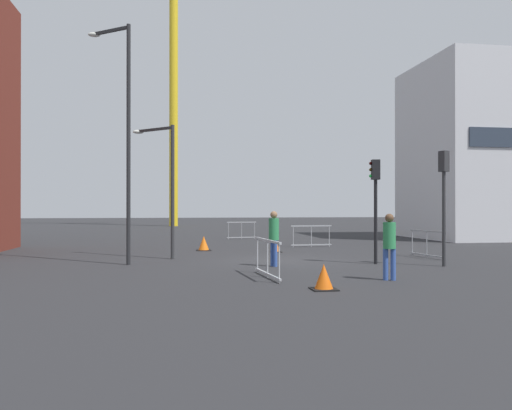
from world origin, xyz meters
TOP-DOWN VIEW (x-y plane):
  - ground at (0.00, 0.00)m, footprint 160.00×160.00m
  - office_block at (16.79, 11.87)m, footprint 10.30×8.12m
  - construction_crane at (-4.16, 36.73)m, footprint 17.95×3.89m
  - streetlamp_tall at (-5.47, -0.46)m, footprint 1.58×1.14m
  - streetlamp_short at (-4.07, 1.49)m, footprint 1.66×1.45m
  - traffic_light_island at (3.22, -1.64)m, footprint 0.38×0.28m
  - traffic_light_verge at (5.22, -2.70)m, footprint 0.32×0.39m
  - pedestrian_walking at (-0.44, -1.84)m, footprint 0.34×0.34m
  - pedestrian_waiting at (2.04, -5.62)m, footprint 0.34×0.34m
  - safety_barrier_left_run at (3.06, 6.43)m, footprint 2.11×0.20m
  - safety_barrier_mid_span at (0.42, 13.36)m, footprint 1.86×0.31m
  - safety_barrier_rear at (-1.14, -4.57)m, footprint 0.29×2.56m
  - safety_barrier_front at (6.08, 0.21)m, footprint 0.35×2.21m
  - traffic_cone_on_verge at (0.72, 3.62)m, footprint 0.47×0.47m
  - traffic_cone_striped at (-0.19, -6.94)m, footprint 0.61×0.61m
  - traffic_cone_by_barrier at (-2.40, 5.00)m, footprint 0.66×0.66m

SIDE VIEW (x-z plane):
  - ground at x=0.00m, z-range 0.00..0.00m
  - traffic_cone_on_verge at x=0.72m, z-range -0.02..0.45m
  - traffic_cone_striped at x=-0.19m, z-range -0.02..0.60m
  - traffic_cone_by_barrier at x=-2.40m, z-range -0.02..0.64m
  - safety_barrier_mid_span at x=0.42m, z-range 0.02..1.10m
  - safety_barrier_left_run at x=3.06m, z-range 0.02..1.10m
  - safety_barrier_front at x=6.08m, z-range 0.02..1.10m
  - safety_barrier_rear at x=-1.14m, z-range 0.02..1.10m
  - pedestrian_waiting at x=2.04m, z-range 0.15..1.97m
  - pedestrian_walking at x=-0.44m, z-range 0.16..2.02m
  - traffic_light_island at x=3.22m, z-range 0.65..4.30m
  - traffic_light_verge at x=5.22m, z-range 0.67..4.55m
  - streetlamp_short at x=-4.07m, z-range 0.64..5.80m
  - streetlamp_tall at x=-5.47m, z-range 0.68..9.00m
  - office_block at x=16.79m, z-range 0.00..11.10m
  - construction_crane at x=-4.16m, z-range 4.08..31.12m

